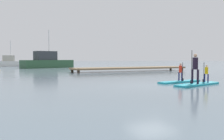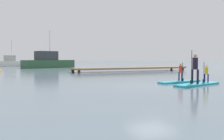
% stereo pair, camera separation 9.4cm
% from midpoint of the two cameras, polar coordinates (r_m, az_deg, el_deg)
% --- Properties ---
extents(ground_plane, '(240.00, 240.00, 0.00)m').
position_cam_midpoint_polar(ground_plane, '(14.02, 8.80, -3.48)').
color(ground_plane, slate).
extents(paddleboard_near, '(3.36, 1.07, 0.10)m').
position_cam_midpoint_polar(paddleboard_near, '(16.13, 15.02, -2.57)').
color(paddleboard_near, '#1E9EB2').
rests_on(paddleboard_near, ground).
extents(paddler_child_solo, '(0.22, 0.39, 1.14)m').
position_cam_midpoint_polar(paddler_child_solo, '(16.07, 15.09, -0.21)').
color(paddler_child_solo, '#19194C').
rests_on(paddler_child_solo, paddleboard_near).
extents(paddleboard_far, '(3.57, 1.54, 0.10)m').
position_cam_midpoint_polar(paddleboard_far, '(14.82, 18.74, -3.07)').
color(paddleboard_far, '#1E9EB2').
rests_on(paddleboard_far, ground).
extents(paddler_adult, '(0.35, 0.51, 1.85)m').
position_cam_midpoint_polar(paddler_adult, '(14.48, 18.10, 0.76)').
color(paddler_adult, black).
rests_on(paddler_adult, paddleboard_far).
extents(paddler_child_front, '(0.22, 0.37, 1.14)m').
position_cam_midpoint_polar(paddler_child_front, '(15.51, 20.36, -0.54)').
color(paddler_child_front, '#19194C').
rests_on(paddler_child_front, paddleboard_far).
extents(fishing_boat_green_midground, '(8.36, 4.56, 5.95)m').
position_cam_midpoint_polar(fishing_boat_green_midground, '(40.75, -14.55, 1.81)').
color(fishing_boat_green_midground, '#2D5638').
rests_on(fishing_boat_green_midground, ground).
extents(motor_boat_small_navy, '(6.66, 2.08, 4.79)m').
position_cam_midpoint_polar(motor_boat_small_navy, '(50.10, -22.35, 1.53)').
color(motor_boat_small_navy, silver).
rests_on(motor_boat_small_navy, ground).
extents(floating_dock, '(13.99, 2.78, 0.47)m').
position_cam_midpoint_polar(floating_dock, '(29.34, 4.15, 0.46)').
color(floating_dock, '#846B4C').
rests_on(floating_dock, ground).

